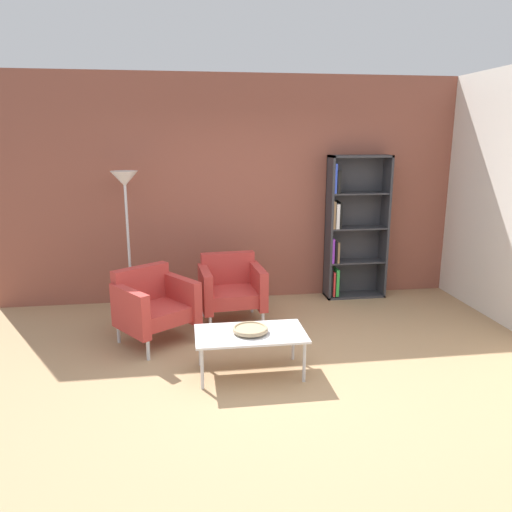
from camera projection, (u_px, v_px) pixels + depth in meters
name	position (u px, v px, depth m)	size (l,w,h in m)	color
ground_plane	(280.00, 380.00, 4.43)	(8.32, 8.32, 0.00)	tan
brick_back_panel	(246.00, 190.00, 6.45)	(6.40, 0.12, 2.90)	brown
bookshelf_tall	(351.00, 229.00, 6.57)	(0.80, 0.30, 1.90)	#333338
coffee_table_low	(250.00, 336.00, 4.47)	(1.00, 0.56, 0.40)	silver
decorative_bowl	(250.00, 329.00, 4.46)	(0.32, 0.32, 0.05)	tan
armchair_near_window	(231.00, 287.00, 5.77)	(0.77, 0.71, 0.78)	#B73833
armchair_by_bookshelf	(153.00, 304.00, 5.18)	(0.95, 0.93, 0.78)	#B73833
floor_lamp_torchiere	(126.00, 196.00, 5.81)	(0.32, 0.32, 1.74)	silver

